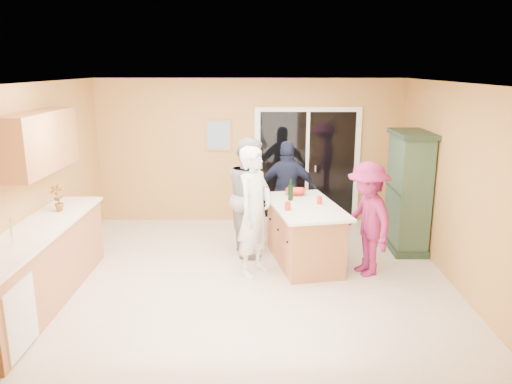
{
  "coord_description": "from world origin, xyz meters",
  "views": [
    {
      "loc": [
        0.22,
        -6.43,
        2.8
      ],
      "look_at": [
        0.15,
        0.1,
        1.15
      ],
      "focal_mm": 35.0,
      "sensor_mm": 36.0,
      "label": 1
    }
  ],
  "objects_px": {
    "green_hutch": "(408,193)",
    "kitchen_island": "(304,236)",
    "woman_white": "(255,212)",
    "woman_magenta": "(367,219)",
    "woman_navy": "(288,191)",
    "woman_grey": "(250,196)"
  },
  "relations": [
    {
      "from": "green_hutch",
      "to": "kitchen_island",
      "type": "bearing_deg",
      "value": -159.85
    },
    {
      "from": "woman_white",
      "to": "woman_magenta",
      "type": "xyz_separation_m",
      "value": [
        1.53,
        0.02,
        -0.1
      ]
    },
    {
      "from": "woman_white",
      "to": "woman_navy",
      "type": "xyz_separation_m",
      "value": [
        0.52,
        1.42,
        -0.07
      ]
    },
    {
      "from": "woman_white",
      "to": "woman_magenta",
      "type": "relative_size",
      "value": 1.13
    },
    {
      "from": "kitchen_island",
      "to": "woman_grey",
      "type": "distance_m",
      "value": 1.02
    },
    {
      "from": "kitchen_island",
      "to": "woman_navy",
      "type": "bearing_deg",
      "value": 89.27
    },
    {
      "from": "woman_magenta",
      "to": "woman_white",
      "type": "bearing_deg",
      "value": -107.99
    },
    {
      "from": "woman_white",
      "to": "woman_navy",
      "type": "bearing_deg",
      "value": 11.67
    },
    {
      "from": "woman_white",
      "to": "woman_navy",
      "type": "relative_size",
      "value": 1.08
    },
    {
      "from": "woman_white",
      "to": "green_hutch",
      "type": "bearing_deg",
      "value": -35.06
    },
    {
      "from": "kitchen_island",
      "to": "woman_navy",
      "type": "relative_size",
      "value": 1.1
    },
    {
      "from": "woman_grey",
      "to": "woman_magenta",
      "type": "bearing_deg",
      "value": -129.26
    },
    {
      "from": "woman_white",
      "to": "kitchen_island",
      "type": "bearing_deg",
      "value": -28.45
    },
    {
      "from": "kitchen_island",
      "to": "green_hutch",
      "type": "distance_m",
      "value": 1.82
    },
    {
      "from": "kitchen_island",
      "to": "woman_white",
      "type": "distance_m",
      "value": 0.95
    },
    {
      "from": "woman_navy",
      "to": "kitchen_island",
      "type": "bearing_deg",
      "value": 104.39
    },
    {
      "from": "woman_navy",
      "to": "woman_grey",
      "type": "bearing_deg",
      "value": 47.09
    },
    {
      "from": "green_hutch",
      "to": "woman_white",
      "type": "height_order",
      "value": "green_hutch"
    },
    {
      "from": "woman_navy",
      "to": "woman_magenta",
      "type": "relative_size",
      "value": 1.05
    },
    {
      "from": "kitchen_island",
      "to": "woman_white",
      "type": "xyz_separation_m",
      "value": [
        -0.71,
        -0.41,
        0.48
      ]
    },
    {
      "from": "woman_grey",
      "to": "woman_magenta",
      "type": "distance_m",
      "value": 1.81
    },
    {
      "from": "green_hutch",
      "to": "woman_magenta",
      "type": "xyz_separation_m",
      "value": [
        -0.83,
        -1.0,
        -0.12
      ]
    }
  ]
}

